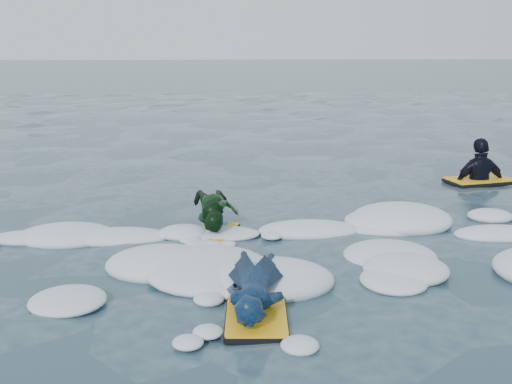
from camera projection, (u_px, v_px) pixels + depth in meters
ground at (162, 283)px, 6.21m from camera, size 120.00×120.00×0.00m
foam_band at (171, 249)px, 7.21m from camera, size 12.00×3.10×0.30m
prone_woman_unit at (255, 289)px, 5.58m from camera, size 0.66×1.47×0.37m
prone_child_unit at (216, 213)px, 7.84m from camera, size 0.62×1.20×0.44m
waiting_rider_unit at (479, 186)px, 10.42m from camera, size 1.17×0.82×1.59m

